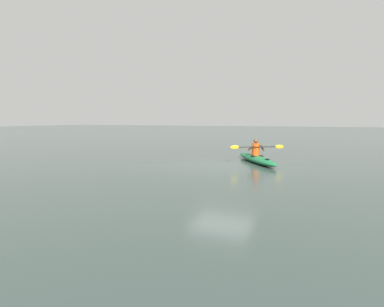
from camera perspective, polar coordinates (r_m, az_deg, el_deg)
name	(u,v)px	position (r m, az deg, el deg)	size (l,w,h in m)	color
ground_plane	(222,166)	(13.61, 5.25, -2.21)	(160.00, 160.00, 0.00)	#384742
kayak	(256,159)	(15.04, 11.00, -0.91)	(2.91, 4.14, 0.32)	#19723F
kayaker	(256,148)	(15.05, 10.97, 0.94)	(2.10, 1.33, 0.75)	#E04C14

